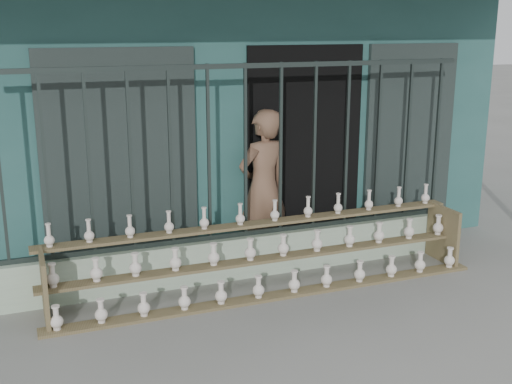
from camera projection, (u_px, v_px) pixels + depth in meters
name	position (u px, v px, depth m)	size (l,w,h in m)	color
ground	(296.00, 326.00, 5.73)	(60.00, 60.00, 0.00)	slate
workshop_building	(175.00, 96.00, 9.14)	(7.40, 6.60, 3.21)	#285551
parapet_wall	(246.00, 255.00, 6.85)	(5.00, 0.20, 0.45)	#AEC7AA
security_fence	(245.00, 152.00, 6.56)	(5.00, 0.04, 1.80)	#283330
shelf_rack	(267.00, 255.00, 6.47)	(4.50, 0.68, 0.85)	brown
elderly_woman	(263.00, 188.00, 7.07)	(0.64, 0.42, 1.74)	brown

